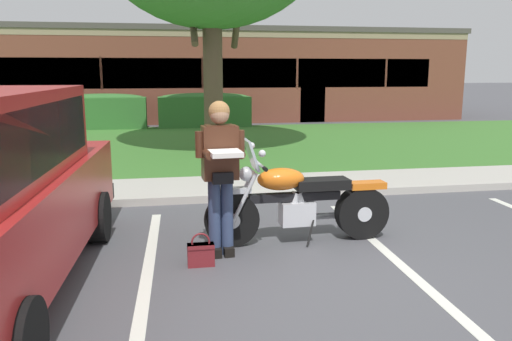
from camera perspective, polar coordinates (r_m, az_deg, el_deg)
The scene contains 12 objects.
ground_plane at distance 5.39m, azimuth 6.00°, elevation -11.04°, with size 140.00×140.00×0.00m, color #4C4C51.
curb_strip at distance 8.17m, azimuth 0.13°, elevation -2.83°, with size 60.00×0.20×0.12m, color #B7B2A8.
concrete_walk at distance 8.99m, azimuth -0.85°, elevation -1.67°, with size 60.00×1.50×0.08m, color #B7B2A8.
grass_lawn at distance 14.05m, azimuth -4.31°, elevation 2.90°, with size 60.00×8.87×0.06m, color #3D752D.
stall_stripe_0 at distance 5.39m, azimuth -11.97°, elevation -11.20°, with size 0.12×4.40×0.01m, color silver.
stall_stripe_1 at distance 5.90m, azimuth 14.94°, elevation -9.32°, with size 0.12×4.40×0.01m, color silver.
motorcycle at distance 6.13m, azimuth 5.46°, elevation -3.48°, with size 2.24×0.82×1.26m.
rider_person at distance 5.55m, azimuth -3.96°, elevation 0.49°, with size 0.53×0.60×1.70m.
handbag at distance 5.48m, azimuth -6.13°, elevation -9.04°, with size 0.28×0.13×0.36m.
hedge_left at distance 18.34m, azimuth -16.58°, elevation 6.34°, with size 2.89×0.90×1.24m.
hedge_center_left at distance 18.29m, azimuth -5.72°, elevation 6.73°, with size 3.21×0.90×1.24m.
brick_building at distance 24.38m, azimuth -6.83°, elevation 10.57°, with size 21.61×9.81×3.66m.
Camera 1 is at (-1.43, -4.79, 2.03)m, focal length 36.09 mm.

